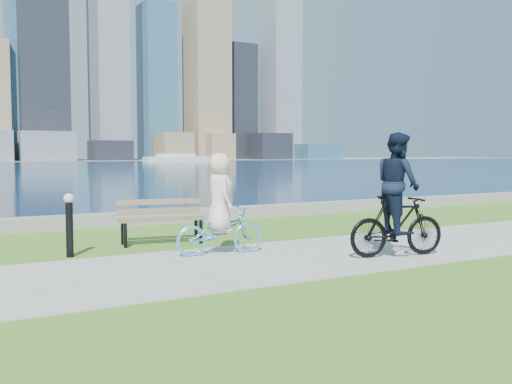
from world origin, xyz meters
TOP-DOWN VIEW (x-y plane):
  - ground at (0.00, 0.00)m, footprint 320.00×320.00m
  - concrete_path at (0.00, 0.00)m, footprint 80.00×3.50m
  - seawall at (0.00, 6.20)m, footprint 90.00×0.50m
  - bay_water at (0.00, 72.00)m, footprint 320.00×131.00m
  - ferry_far at (33.61, 98.61)m, footprint 12.72×3.64m
  - park_bench at (-3.55, 2.83)m, footprint 1.91×0.89m
  - bollard_lamp at (-5.60, 2.13)m, footprint 0.19×0.19m
  - cyclist_woman at (-3.05, 0.94)m, footprint 0.74×1.77m
  - cyclist_man at (-0.25, -0.88)m, footprint 0.95×1.99m

SIDE VIEW (x-z plane):
  - ground at x=0.00m, z-range 0.00..0.00m
  - bay_water at x=0.00m, z-range 0.00..0.01m
  - concrete_path at x=0.00m, z-range 0.00..0.02m
  - seawall at x=0.00m, z-range 0.00..0.35m
  - park_bench at x=-3.55m, z-range 0.11..1.06m
  - bollard_lamp at x=-5.60m, z-range 0.09..1.29m
  - ferry_far at x=33.61m, z-range -0.15..1.58m
  - cyclist_woman at x=-3.05m, z-range -0.23..1.71m
  - cyclist_man at x=-0.25m, z-range -0.17..2.15m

